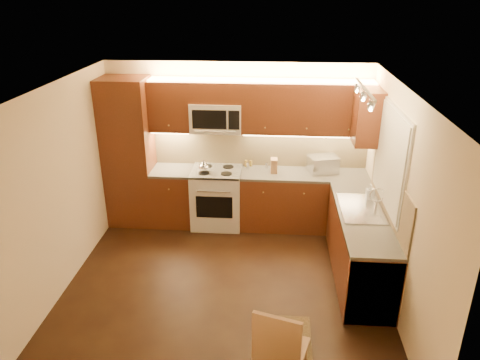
# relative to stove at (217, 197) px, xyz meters

# --- Properties ---
(floor) EXTENTS (4.00, 4.00, 0.01)m
(floor) POSITION_rel_stove_xyz_m (0.30, -1.68, -0.46)
(floor) COLOR black
(floor) RESTS_ON ground
(ceiling) EXTENTS (4.00, 4.00, 0.01)m
(ceiling) POSITION_rel_stove_xyz_m (0.30, -1.68, 2.04)
(ceiling) COLOR beige
(ceiling) RESTS_ON ground
(wall_back) EXTENTS (4.00, 0.01, 2.50)m
(wall_back) POSITION_rel_stove_xyz_m (0.30, 0.32, 0.79)
(wall_back) COLOR beige
(wall_back) RESTS_ON ground
(wall_front) EXTENTS (4.00, 0.01, 2.50)m
(wall_front) POSITION_rel_stove_xyz_m (0.30, -3.67, 0.79)
(wall_front) COLOR beige
(wall_front) RESTS_ON ground
(wall_left) EXTENTS (0.01, 4.00, 2.50)m
(wall_left) POSITION_rel_stove_xyz_m (-1.70, -1.68, 0.79)
(wall_left) COLOR beige
(wall_left) RESTS_ON ground
(wall_right) EXTENTS (0.01, 4.00, 2.50)m
(wall_right) POSITION_rel_stove_xyz_m (2.30, -1.68, 0.79)
(wall_right) COLOR beige
(wall_right) RESTS_ON ground
(pantry) EXTENTS (0.70, 0.60, 2.30)m
(pantry) POSITION_rel_stove_xyz_m (-1.35, 0.02, 0.69)
(pantry) COLOR #48250F
(pantry) RESTS_ON floor
(base_cab_back_left) EXTENTS (0.62, 0.60, 0.86)m
(base_cab_back_left) POSITION_rel_stove_xyz_m (-0.69, 0.02, -0.03)
(base_cab_back_left) COLOR #48250F
(base_cab_back_left) RESTS_ON floor
(counter_back_left) EXTENTS (0.62, 0.60, 0.04)m
(counter_back_left) POSITION_rel_stove_xyz_m (-0.69, 0.02, 0.42)
(counter_back_left) COLOR #31302D
(counter_back_left) RESTS_ON base_cab_back_left
(base_cab_back_right) EXTENTS (1.92, 0.60, 0.86)m
(base_cab_back_right) POSITION_rel_stove_xyz_m (1.34, 0.02, -0.03)
(base_cab_back_right) COLOR #48250F
(base_cab_back_right) RESTS_ON floor
(counter_back_right) EXTENTS (1.92, 0.60, 0.04)m
(counter_back_right) POSITION_rel_stove_xyz_m (1.34, 0.02, 0.42)
(counter_back_right) COLOR #31302D
(counter_back_right) RESTS_ON base_cab_back_right
(base_cab_right) EXTENTS (0.60, 2.00, 0.86)m
(base_cab_right) POSITION_rel_stove_xyz_m (2.00, -1.28, -0.03)
(base_cab_right) COLOR #48250F
(base_cab_right) RESTS_ON floor
(counter_right) EXTENTS (0.60, 2.00, 0.04)m
(counter_right) POSITION_rel_stove_xyz_m (2.00, -1.28, 0.42)
(counter_right) COLOR #31302D
(counter_right) RESTS_ON base_cab_right
(dishwasher) EXTENTS (0.58, 0.60, 0.84)m
(dishwasher) POSITION_rel_stove_xyz_m (2.00, -1.98, -0.03)
(dishwasher) COLOR silver
(dishwasher) RESTS_ON floor
(backsplash_back) EXTENTS (3.30, 0.02, 0.60)m
(backsplash_back) POSITION_rel_stove_xyz_m (0.65, 0.31, 0.74)
(backsplash_back) COLOR tan
(backsplash_back) RESTS_ON wall_back
(backsplash_right) EXTENTS (0.02, 2.00, 0.60)m
(backsplash_right) POSITION_rel_stove_xyz_m (2.29, -1.28, 0.74)
(backsplash_right) COLOR tan
(backsplash_right) RESTS_ON wall_right
(upper_cab_back_left) EXTENTS (0.62, 0.35, 0.75)m
(upper_cab_back_left) POSITION_rel_stove_xyz_m (-0.69, 0.15, 1.42)
(upper_cab_back_left) COLOR #48250F
(upper_cab_back_left) RESTS_ON wall_back
(upper_cab_back_right) EXTENTS (1.92, 0.35, 0.75)m
(upper_cab_back_right) POSITION_rel_stove_xyz_m (1.34, 0.15, 1.42)
(upper_cab_back_right) COLOR #48250F
(upper_cab_back_right) RESTS_ON wall_back
(upper_cab_bridge) EXTENTS (0.76, 0.35, 0.31)m
(upper_cab_bridge) POSITION_rel_stove_xyz_m (0.00, 0.15, 1.63)
(upper_cab_bridge) COLOR #48250F
(upper_cab_bridge) RESTS_ON wall_back
(upper_cab_right_corner) EXTENTS (0.35, 0.50, 0.75)m
(upper_cab_right_corner) POSITION_rel_stove_xyz_m (2.12, -0.28, 1.42)
(upper_cab_right_corner) COLOR #48250F
(upper_cab_right_corner) RESTS_ON wall_right
(stove) EXTENTS (0.76, 0.65, 0.92)m
(stove) POSITION_rel_stove_xyz_m (0.00, 0.00, 0.00)
(stove) COLOR silver
(stove) RESTS_ON floor
(microwave) EXTENTS (0.76, 0.38, 0.44)m
(microwave) POSITION_rel_stove_xyz_m (0.00, 0.14, 1.26)
(microwave) COLOR silver
(microwave) RESTS_ON wall_back
(window_frame) EXTENTS (0.03, 1.44, 1.24)m
(window_frame) POSITION_rel_stove_xyz_m (2.29, -1.12, 1.14)
(window_frame) COLOR silver
(window_frame) RESTS_ON wall_right
(window_blinds) EXTENTS (0.02, 1.36, 1.16)m
(window_blinds) POSITION_rel_stove_xyz_m (2.27, -1.12, 1.14)
(window_blinds) COLOR silver
(window_blinds) RESTS_ON wall_right
(sink) EXTENTS (0.52, 0.86, 0.15)m
(sink) POSITION_rel_stove_xyz_m (2.00, -1.12, 0.52)
(sink) COLOR silver
(sink) RESTS_ON counter_right
(faucet) EXTENTS (0.20, 0.04, 0.30)m
(faucet) POSITION_rel_stove_xyz_m (2.18, -1.12, 0.59)
(faucet) COLOR silver
(faucet) RESTS_ON counter_right
(track_light_bar) EXTENTS (0.04, 1.20, 0.03)m
(track_light_bar) POSITION_rel_stove_xyz_m (1.85, -1.27, 2.00)
(track_light_bar) COLOR silver
(track_light_bar) RESTS_ON ceiling
(kettle) EXTENTS (0.18, 0.18, 0.19)m
(kettle) POSITION_rel_stove_xyz_m (-0.18, -0.09, 0.56)
(kettle) COLOR silver
(kettle) RESTS_ON stove
(toaster_oven) EXTENTS (0.49, 0.42, 0.25)m
(toaster_oven) POSITION_rel_stove_xyz_m (1.62, 0.10, 0.57)
(toaster_oven) COLOR silver
(toaster_oven) RESTS_ON counter_back_right
(knife_block) EXTENTS (0.11, 0.16, 0.22)m
(knife_block) POSITION_rel_stove_xyz_m (0.88, 0.03, 0.55)
(knife_block) COLOR #A5774A
(knife_block) RESTS_ON counter_back_right
(spice_jar_a) EXTENTS (0.06, 0.06, 0.09)m
(spice_jar_a) POSITION_rel_stove_xyz_m (0.76, 0.19, 0.49)
(spice_jar_a) COLOR silver
(spice_jar_a) RESTS_ON counter_back_right
(spice_jar_b) EXTENTS (0.05, 0.05, 0.09)m
(spice_jar_b) POSITION_rel_stove_xyz_m (0.51, 0.26, 0.49)
(spice_jar_b) COLOR olive
(spice_jar_b) RESTS_ON counter_back_right
(spice_jar_c) EXTENTS (0.04, 0.04, 0.11)m
(spice_jar_c) POSITION_rel_stove_xyz_m (0.47, 0.13, 0.49)
(spice_jar_c) COLOR silver
(spice_jar_c) RESTS_ON counter_back_right
(spice_jar_d) EXTENTS (0.05, 0.05, 0.10)m
(spice_jar_d) POSITION_rel_stove_xyz_m (0.44, 0.24, 0.49)
(spice_jar_d) COLOR olive
(spice_jar_d) RESTS_ON counter_back_right
(soap_bottle) EXTENTS (0.10, 0.11, 0.22)m
(soap_bottle) POSITION_rel_stove_xyz_m (2.15, -0.83, 0.55)
(soap_bottle) COLOR silver
(soap_bottle) RESTS_ON counter_right
(rug) EXTENTS (0.54, 0.80, 0.01)m
(rug) POSITION_rel_stove_xyz_m (1.06, -2.58, -0.45)
(rug) COLOR black
(rug) RESTS_ON floor
(dining_chair) EXTENTS (0.54, 0.54, 0.98)m
(dining_chair) POSITION_rel_stove_xyz_m (0.99, -3.19, 0.03)
(dining_chair) COLOR #A5774A
(dining_chair) RESTS_ON floor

